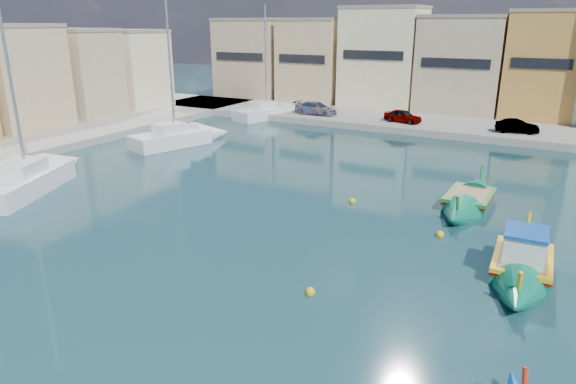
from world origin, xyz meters
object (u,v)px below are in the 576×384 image
Objects in this scene: yacht_north at (277,112)px; yacht_mid at (43,174)px; yacht_midnorth at (191,137)px; luzzu_blue_cabin at (522,264)px; luzzu_green at (469,201)px.

yacht_mid is (-0.99, -26.44, 0.03)m from yacht_north.
luzzu_blue_cabin is at bearing -24.28° from yacht_midnorth.
luzzu_green is 22.90m from yacht_midnorth.
yacht_midnorth is (-0.03, -13.74, 0.02)m from yacht_north.
luzzu_blue_cabin is at bearing 2.47° from yacht_mid.
yacht_north is 13.74m from yacht_midnorth.
yacht_north is 0.93× the size of yacht_mid.
yacht_mid is (-23.37, -7.98, 0.22)m from luzzu_green.
luzzu_blue_cabin is 0.67× the size of yacht_mid.
yacht_midnorth is 12.74m from yacht_mid.
yacht_north is 0.96× the size of yacht_midnorth.
luzzu_blue_cabin is 26.61m from yacht_mid.
yacht_midnorth is at bearing 168.11° from luzzu_green.
yacht_mid is at bearing -161.14° from luzzu_green.
yacht_midnorth is (-22.41, 4.72, 0.20)m from luzzu_green.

